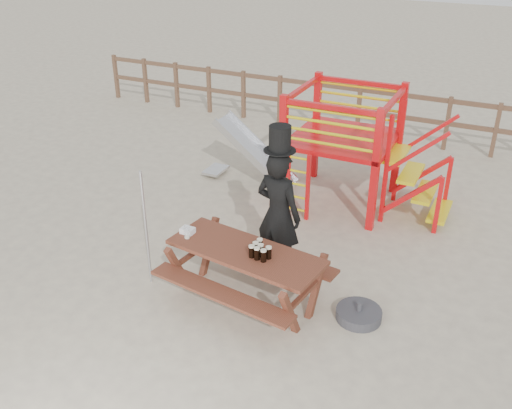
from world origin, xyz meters
The scene contains 10 objects.
ground centered at (0.00, 0.00, 0.00)m, with size 60.00×60.00×0.00m, color #C2B697.
back_fence centered at (0.00, 7.00, 0.74)m, with size 15.09×0.09×1.20m.
playground_fort centered at (0.12, 3.58, 1.07)m, with size 4.71×1.84×2.10m.
picnic_table centered at (0.02, 0.14, 0.51)m, with size 2.26×1.71×0.81m.
man_with_hat centered at (0.13, 0.95, 1.02)m, with size 0.78×0.59×2.28m.
metal_pole centered at (-1.41, -0.05, 0.87)m, with size 0.04×0.04×1.74m, color #B2B2B7.
parasol_base centered at (1.53, 0.44, 0.07)m, with size 0.60×0.60×0.25m.
paper_bag centered at (-0.89, 0.19, 0.85)m, with size 0.18×0.14×0.08m, color white.
stout_pints centered at (0.25, 0.09, 0.90)m, with size 0.28×0.29×0.17m.
empty_glasses centered at (-0.85, 0.10, 0.88)m, with size 0.11×0.14×0.15m.
Camera 1 is at (2.90, -5.49, 4.78)m, focal length 40.00 mm.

